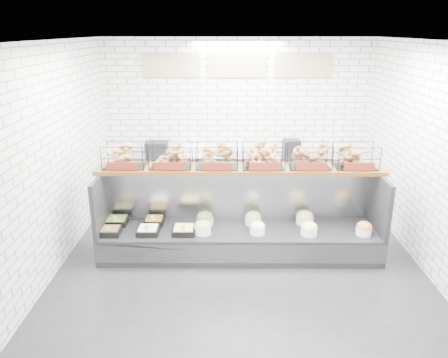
{
  "coord_description": "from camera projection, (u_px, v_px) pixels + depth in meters",
  "views": [
    {
      "loc": [
        -0.19,
        -5.45,
        3.13
      ],
      "look_at": [
        -0.23,
        0.45,
        1.1
      ],
      "focal_mm": 35.0,
      "sensor_mm": 36.0,
      "label": 1
    }
  ],
  "objects": [
    {
      "name": "ground",
      "position": [
        240.0,
        263.0,
        6.17
      ],
      "size": [
        5.5,
        5.5,
        0.0
      ],
      "primitive_type": "plane",
      "color": "black",
      "rests_on": "ground"
    },
    {
      "name": "room_shell",
      "position": [
        240.0,
        110.0,
        6.07
      ],
      "size": [
        5.02,
        5.51,
        3.01
      ],
      "color": "white",
      "rests_on": "ground"
    },
    {
      "name": "prep_counter",
      "position": [
        236.0,
        176.0,
        8.31
      ],
      "size": [
        4.0,
        0.6,
        1.2
      ],
      "color": "#93969B",
      "rests_on": "ground"
    },
    {
      "name": "bagel_shelf",
      "position": [
        240.0,
        158.0,
        6.2
      ],
      "size": [
        4.1,
        0.5,
        0.4
      ],
      "color": "#48270F",
      "rests_on": "display_case"
    },
    {
      "name": "display_case",
      "position": [
        239.0,
        231.0,
        6.39
      ],
      "size": [
        4.0,
        0.9,
        1.2
      ],
      "color": "black",
      "rests_on": "ground"
    }
  ]
}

